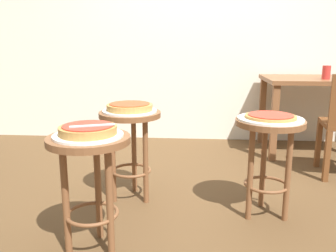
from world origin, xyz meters
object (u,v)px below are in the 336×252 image
object	(u,v)px
stool_leftside	(130,134)
pizza_server_knife	(92,126)
stool_foreground	(90,165)
pizza_foreground	(88,130)
cup_near_edge	(326,72)
pizza_middle	(271,116)
dining_table	(320,89)
serving_plate_leftside	(130,111)
pizza_leftside	(130,107)
serving_plate_foreground	(88,135)
serving_plate_middle	(270,119)
stool_middle	(269,144)

from	to	relation	value
stool_leftside	pizza_server_knife	world-z (taller)	pizza_server_knife
stool_foreground	pizza_foreground	distance (m)	0.19
cup_near_edge	pizza_server_knife	xyz separation A→B (m)	(-1.70, -1.76, -0.13)
stool_foreground	pizza_middle	size ratio (longest dim) A/B	2.04
dining_table	pizza_foreground	bearing A→B (deg)	-132.33
stool_leftside	serving_plate_leftside	xyz separation A→B (m)	(0.00, 0.00, 0.16)
stool_foreground	dining_table	bearing A→B (deg)	47.67
cup_near_edge	pizza_server_knife	bearing A→B (deg)	-133.91
stool_leftside	pizza_leftside	distance (m)	0.19
pizza_leftside	stool_leftside	bearing A→B (deg)	-172.87
stool_foreground	pizza_server_knife	size ratio (longest dim) A/B	2.83
serving_plate_foreground	dining_table	world-z (taller)	dining_table
serving_plate_middle	dining_table	size ratio (longest dim) A/B	0.37
serving_plate_middle	serving_plate_leftside	bearing A→B (deg)	168.10
serving_plate_foreground	dining_table	xyz separation A→B (m)	(1.74, 1.91, 0.01)
serving_plate_middle	pizza_server_knife	size ratio (longest dim) A/B	1.79
stool_foreground	serving_plate_middle	size ratio (longest dim) A/B	1.58
pizza_leftside	pizza_server_knife	bearing A→B (deg)	-94.85
pizza_middle	pizza_leftside	bearing A→B (deg)	168.10
stool_foreground	serving_plate_middle	distance (m)	1.10
serving_plate_foreground	pizza_foreground	world-z (taller)	pizza_foreground
stool_leftside	cup_near_edge	size ratio (longest dim) A/B	4.94
pizza_server_knife	stool_foreground	bearing A→B (deg)	126.00
serving_plate_foreground	dining_table	size ratio (longest dim) A/B	0.33
stool_middle	cup_near_edge	xyz separation A→B (m)	(0.74, 1.27, 0.34)
pizza_leftside	cup_near_edge	bearing A→B (deg)	33.36
pizza_leftside	pizza_server_knife	xyz separation A→B (m)	(-0.06, -0.68, 0.03)
serving_plate_foreground	pizza_server_knife	size ratio (longest dim) A/B	1.59
serving_plate_foreground	cup_near_edge	size ratio (longest dim) A/B	2.77
pizza_middle	serving_plate_leftside	bearing A→B (deg)	168.10
pizza_middle	pizza_server_knife	size ratio (longest dim) A/B	1.39
pizza_middle	serving_plate_leftside	distance (m)	0.91
stool_middle	serving_plate_middle	size ratio (longest dim) A/B	1.58
stool_middle	pizza_server_knife	size ratio (longest dim) A/B	2.83
stool_foreground	dining_table	distance (m)	2.58
stool_foreground	serving_plate_leftside	xyz separation A→B (m)	(0.09, 0.66, 0.16)
pizza_foreground	stool_middle	world-z (taller)	pizza_foreground
serving_plate_leftside	pizza_server_knife	distance (m)	0.69
pizza_leftside	pizza_server_knife	distance (m)	0.69
pizza_server_knife	stool_leftside	bearing A→B (deg)	64.85
serving_plate_foreground	stool_middle	size ratio (longest dim) A/B	0.56
stool_leftside	serving_plate_leftside	distance (m)	0.16
stool_middle	pizza_server_knife	xyz separation A→B (m)	(-0.95, -0.49, 0.21)
pizza_middle	stool_middle	bearing A→B (deg)	-45.00
stool_leftside	pizza_leftside	bearing A→B (deg)	7.13
pizza_server_knife	cup_near_edge	bearing A→B (deg)	25.78
serving_plate_foreground	pizza_leftside	distance (m)	0.67
pizza_server_knife	serving_plate_foreground	bearing A→B (deg)	126.00
pizza_foreground	stool_middle	distance (m)	1.11
pizza_server_knife	pizza_foreground	bearing A→B (deg)	126.00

